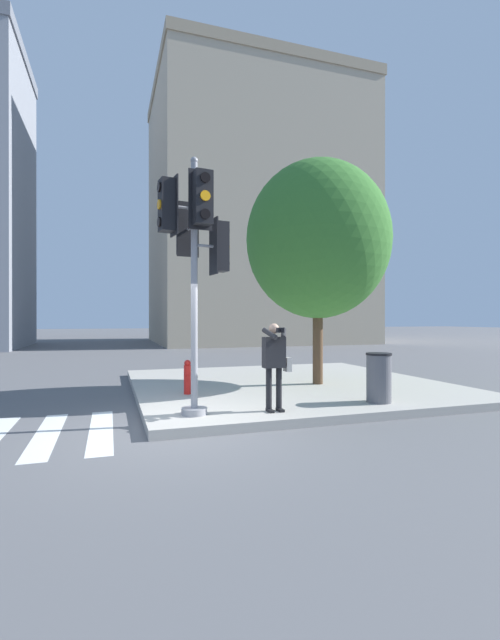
# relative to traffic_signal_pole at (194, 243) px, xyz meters

# --- Properties ---
(ground_plane) EXTENTS (160.00, 160.00, 0.00)m
(ground_plane) POSITION_rel_traffic_signal_pole_xyz_m (-0.37, -0.37, -3.23)
(ground_plane) COLOR #5B5B5E
(sidewalk_corner) EXTENTS (8.00, 8.00, 0.17)m
(sidewalk_corner) POSITION_rel_traffic_signal_pole_xyz_m (3.13, 3.13, -3.15)
(sidewalk_corner) COLOR #ADA89E
(sidewalk_corner) RESTS_ON ground_plane
(traffic_signal_pole) EXTENTS (1.31, 1.31, 4.59)m
(traffic_signal_pole) POSITION_rel_traffic_signal_pole_xyz_m (0.00, 0.00, 0.00)
(traffic_signal_pole) COLOR #939399
(traffic_signal_pole) RESTS_ON sidewalk_corner
(person_photographer) EXTENTS (0.58, 0.54, 1.62)m
(person_photographer) POSITION_rel_traffic_signal_pole_xyz_m (1.47, -0.18, -2.10)
(person_photographer) COLOR black
(person_photographer) RESTS_ON sidewalk_corner
(street_tree) EXTENTS (3.76, 3.76, 5.85)m
(street_tree) POSITION_rel_traffic_signal_pole_xyz_m (3.77, 2.56, 0.71)
(street_tree) COLOR brown
(street_tree) RESTS_ON sidewalk_corner
(fire_hydrant) EXTENTS (0.17, 0.23, 0.78)m
(fire_hydrant) POSITION_rel_traffic_signal_pole_xyz_m (0.25, 2.10, -2.68)
(fire_hydrant) COLOR red
(fire_hydrant) RESTS_ON sidewalk_corner
(trash_bin) EXTENTS (0.52, 0.52, 1.01)m
(trash_bin) POSITION_rel_traffic_signal_pole_xyz_m (3.80, -0.07, -2.56)
(trash_bin) COLOR #5B5B60
(trash_bin) RESTS_ON sidewalk_corner
(building_right) EXTENTS (16.09, 13.49, 20.66)m
(building_right) POSITION_rel_traffic_signal_pole_xyz_m (9.93, 25.93, 7.11)
(building_right) COLOR tan
(building_right) RESTS_ON ground_plane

